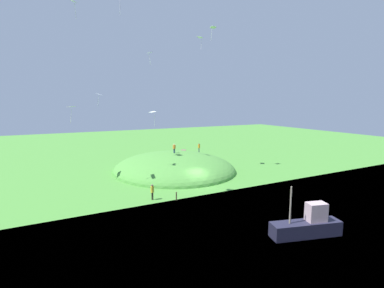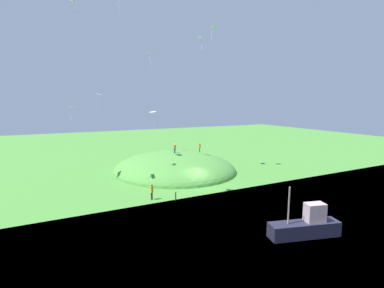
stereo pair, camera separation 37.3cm
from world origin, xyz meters
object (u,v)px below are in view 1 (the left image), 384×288
object	(u,v)px
kite_0	(200,38)
person_watching_kites	(199,147)
boat_on_lake	(307,226)
kite_4	(73,3)
mooring_post	(176,196)
kite_6	(71,108)
person_on_hilltop	(174,147)
person_walking_path	(152,190)
kite_3	(153,113)
kite_7	(213,28)
kite_2	(150,54)
kite_5	(99,95)

from	to	relation	value
kite_0	person_watching_kites	bearing A→B (deg)	-27.81
person_watching_kites	boat_on_lake	bearing A→B (deg)	4.30
kite_4	mooring_post	bearing A→B (deg)	-136.12
kite_0	kite_4	xyz separation A→B (m)	(-2.74, 18.56, 1.58)
kite_4	kite_6	bearing A→B (deg)	11.04
person_on_hilltop	person_walking_path	bearing A→B (deg)	-47.87
kite_3	mooring_post	world-z (taller)	kite_3
person_on_hilltop	kite_7	xyz separation A→B (m)	(-3.28, -5.30, 18.78)
person_watching_kites	kite_0	distance (m)	19.00
person_on_hilltop	kite_0	xyz separation A→B (m)	(-1.85, -3.78, 17.48)
kite_6	mooring_post	xyz separation A→B (m)	(-12.91, -9.65, -9.99)
kite_0	mooring_post	bearing A→B (deg)	141.41
kite_2	kite_5	size ratio (longest dim) A/B	1.24
kite_7	kite_0	bearing A→B (deg)	46.82
kite_3	kite_2	bearing A→B (deg)	-0.53
kite_3	mooring_post	bearing A→B (deg)	171.99
person_walking_path	kite_6	distance (m)	16.47
kite_2	kite_3	xyz separation A→B (m)	(-0.82, 0.01, -8.81)
kite_2	kite_3	bearing A→B (deg)	179.47
kite_5	kite_7	bearing A→B (deg)	-79.87
kite_6	person_walking_path	bearing A→B (deg)	-147.70
kite_3	kite_6	world-z (taller)	kite_6
kite_7	kite_6	bearing A→B (deg)	83.69
person_watching_kites	person_walking_path	bearing A→B (deg)	-28.08
person_walking_path	kite_7	bearing A→B (deg)	41.82
kite_3	kite_7	bearing A→B (deg)	-101.68
person_on_hilltop	kite_5	size ratio (longest dim) A/B	1.00
person_watching_kites	kite_7	world-z (taller)	kite_7
person_watching_kites	person_walking_path	distance (m)	21.19
boat_on_lake	kite_7	xyz separation A→B (m)	(23.57, -4.81, 21.66)
kite_2	person_watching_kites	bearing A→B (deg)	-71.77
kite_0	mooring_post	size ratio (longest dim) A/B	2.01
person_on_hilltop	mooring_post	world-z (taller)	person_on_hilltop
kite_3	person_watching_kites	bearing A→B (deg)	-67.77
kite_4	mooring_post	size ratio (longest dim) A/B	2.00
kite_3	kite_7	xyz separation A→B (m)	(-1.94, -9.37, 12.91)
kite_2	kite_5	bearing A→B (deg)	124.68
kite_2	kite_5	xyz separation A→B (m)	(-5.97, 8.64, -6.37)
kite_6	kite_4	bearing A→B (deg)	-168.96
person_on_hilltop	person_walking_path	xyz separation A→B (m)	(-12.46, 8.23, -2.60)
kite_5	person_watching_kites	bearing A→B (deg)	-63.69
kite_2	kite_6	size ratio (longest dim) A/B	0.86
kite_6	kite_7	size ratio (longest dim) A/B	1.07
kite_2	kite_6	world-z (taller)	kite_2
person_on_hilltop	kite_7	bearing A→B (deg)	43.79
person_watching_kites	kite_3	world-z (taller)	kite_3
person_on_hilltop	kite_3	distance (m)	7.26
kite_5	kite_6	bearing A→B (deg)	26.85
mooring_post	kite_3	bearing A→B (deg)	-8.01
boat_on_lake	person_walking_path	world-z (taller)	boat_on_lake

